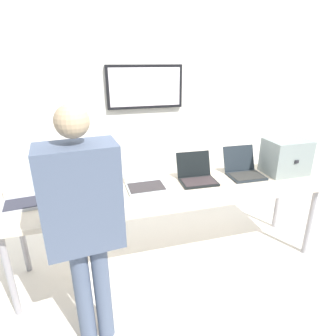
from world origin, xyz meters
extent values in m
cube|color=silver|center=(0.00, 0.00, -0.02)|extent=(8.00, 8.00, 0.04)
cube|color=silver|center=(0.00, 1.13, 1.36)|extent=(8.00, 0.06, 2.71)
cube|color=black|center=(-0.01, 1.08, 1.57)|extent=(0.86, 0.05, 0.48)
cube|color=white|center=(-0.01, 1.06, 1.57)|extent=(0.80, 0.02, 0.42)
cube|color=beige|center=(0.00, 0.00, 0.76)|extent=(2.87, 0.70, 0.04)
cylinder|color=gray|center=(-1.34, -0.25, 0.37)|extent=(0.05, 0.05, 0.74)
cylinder|color=gray|center=(1.34, -0.25, 0.37)|extent=(0.05, 0.05, 0.74)
cylinder|color=gray|center=(-1.34, 0.25, 0.37)|extent=(0.05, 0.05, 0.74)
cylinder|color=gray|center=(1.34, 0.25, 0.37)|extent=(0.05, 0.05, 0.74)
cube|color=gray|center=(1.19, 0.05, 0.96)|extent=(0.40, 0.31, 0.34)
cube|color=black|center=(1.19, -0.11, 0.96)|extent=(0.04, 0.01, 0.03)
cube|color=#B1B2B6|center=(-1.19, 0.05, 0.79)|extent=(0.38, 0.29, 0.02)
cube|color=#2B2C38|center=(-1.19, 0.04, 0.81)|extent=(0.34, 0.23, 0.00)
cube|color=#B1B2B6|center=(-1.21, 0.22, 0.92)|extent=(0.36, 0.13, 0.23)
cube|color=navy|center=(-1.21, 0.22, 0.92)|extent=(0.33, 0.11, 0.21)
cube|color=#A9B5B2|center=(-0.70, 0.07, 0.79)|extent=(0.38, 0.29, 0.02)
cube|color=#342739|center=(-0.70, 0.06, 0.81)|extent=(0.35, 0.23, 0.00)
cube|color=#A9B5B2|center=(-0.72, 0.24, 0.92)|extent=(0.37, 0.14, 0.23)
cube|color=#2A5930|center=(-0.72, 0.24, 0.92)|extent=(0.34, 0.12, 0.20)
cube|color=#AEB6B6|center=(-0.23, 0.08, 0.79)|extent=(0.34, 0.27, 0.02)
cube|color=#302B2C|center=(-0.23, 0.06, 0.81)|extent=(0.31, 0.22, 0.00)
cube|color=#AEB6B6|center=(-0.23, 0.26, 0.92)|extent=(0.34, 0.11, 0.25)
cube|color=black|center=(-0.23, 0.26, 0.92)|extent=(0.31, 0.09, 0.22)
cube|color=black|center=(0.26, 0.05, 0.79)|extent=(0.34, 0.25, 0.02)
cube|color=#33292B|center=(0.26, 0.04, 0.81)|extent=(0.31, 0.20, 0.00)
cube|color=black|center=(0.27, 0.21, 0.92)|extent=(0.33, 0.10, 0.23)
cube|color=black|center=(0.27, 0.22, 0.91)|extent=(0.31, 0.08, 0.20)
cube|color=#1F262C|center=(0.76, 0.05, 0.79)|extent=(0.33, 0.27, 0.02)
cube|color=#2F2F2C|center=(0.76, 0.04, 0.81)|extent=(0.31, 0.22, 0.00)
cube|color=#1F262C|center=(0.77, 0.23, 0.92)|extent=(0.33, 0.11, 0.24)
cube|color=black|center=(0.77, 0.23, 0.92)|extent=(0.30, 0.09, 0.21)
cylinder|color=#4D5A72|center=(-0.81, -0.64, 0.40)|extent=(0.12, 0.12, 0.80)
cylinder|color=#4D5A72|center=(-0.69, -0.62, 0.40)|extent=(0.12, 0.12, 0.80)
cube|color=#4D5A72|center=(-0.75, -0.63, 1.11)|extent=(0.46, 0.30, 0.63)
sphere|color=tan|center=(-0.75, -0.63, 1.55)|extent=(0.18, 0.18, 0.18)
cylinder|color=#4D5A72|center=(-0.94, -0.36, 0.85)|extent=(0.10, 0.33, 0.07)
cylinder|color=#4D5A72|center=(-0.61, -0.32, 0.85)|extent=(0.10, 0.33, 0.07)
camera|label=1|loc=(-0.67, -2.16, 1.85)|focal=30.00mm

